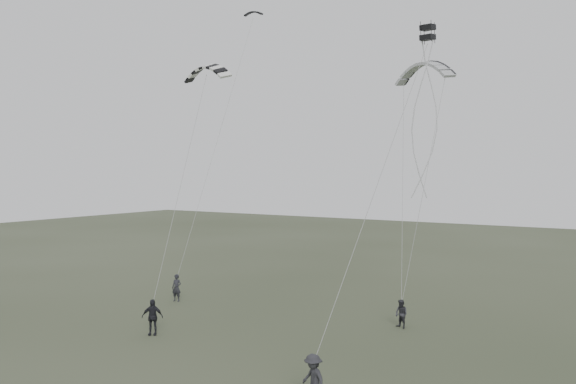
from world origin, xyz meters
The scene contains 9 objects.
ground centered at (0.00, 0.00, 0.00)m, with size 140.00×140.00×0.00m, color #313926.
flyer_left centered at (-7.39, 6.28, 0.86)m, with size 0.62×0.41×1.71m, color black.
flyer_right centered at (6.87, 7.94, 0.74)m, with size 0.72×0.56×1.48m, color #27272C.
flyer_center centered at (-3.31, 0.18, 0.90)m, with size 1.05×0.44×1.80m, color black.
flyer_far centered at (7.67, -2.90, 0.89)m, with size 1.15×0.66×1.77m, color #242428.
kite_dark_small centered at (-5.84, 12.52, 19.38)m, with size 1.32×0.40×0.46m, color black, non-canonical shape.
kite_pale_large centered at (6.26, 13.05, 14.65)m, with size 4.00×0.90×1.64m, color #A0A2A5, non-canonical shape.
kite_striped centered at (-4.83, 6.27, 14.51)m, with size 3.26×0.81×1.26m, color black, non-canonical shape.
kite_box centered at (9.15, 4.85, 14.39)m, with size 0.55×0.55×0.68m, color black, non-canonical shape.
Camera 1 is at (17.20, -19.87, 8.14)m, focal length 35.00 mm.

